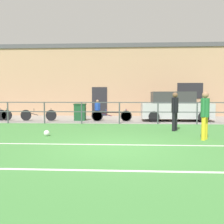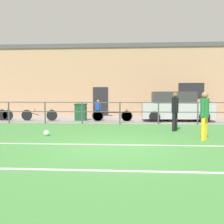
{
  "view_description": "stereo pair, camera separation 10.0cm",
  "coord_description": "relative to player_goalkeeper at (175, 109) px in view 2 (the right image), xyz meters",
  "views": [
    {
      "loc": [
        0.33,
        -6.92,
        1.48
      ],
      "look_at": [
        -0.26,
        3.63,
        0.78
      ],
      "focal_mm": 39.68,
      "sensor_mm": 36.0,
      "label": 1
    },
    {
      "loc": [
        0.43,
        -6.91,
        1.48
      ],
      "look_at": [
        -0.26,
        3.63,
        0.78
      ],
      "focal_mm": 39.68,
      "sensor_mm": 36.0,
      "label": 2
    }
  ],
  "objects": [
    {
      "name": "bicycle_parked_0",
      "position": [
        -7.15,
        3.63,
        -0.57
      ],
      "size": [
        2.13,
        0.04,
        0.73
      ],
      "color": "black",
      "rests_on": "pavement_strip"
    },
    {
      "name": "clubhouse_facade",
      "position": [
        -2.39,
        8.63,
        1.7
      ],
      "size": [
        28.0,
        2.56,
        5.22
      ],
      "color": "tan",
      "rests_on": "ground"
    },
    {
      "name": "player_goalkeeper",
      "position": [
        0.0,
        0.0,
        0.0
      ],
      "size": [
        0.28,
        0.4,
        1.62
      ],
      "rotation": [
        0.0,
        0.0,
        1.04
      ],
      "color": "black",
      "rests_on": "ground"
    },
    {
      "name": "soccer_ball_match",
      "position": [
        -4.96,
        -1.62,
        -0.81
      ],
      "size": [
        0.21,
        0.21,
        0.21
      ],
      "primitive_type": "sphere",
      "color": "white",
      "rests_on": "ground"
    },
    {
      "name": "field_line_touchline",
      "position": [
        -2.39,
        -3.1,
        -0.92
      ],
      "size": [
        36.0,
        0.11,
        0.0
      ],
      "primitive_type": "cube",
      "color": "white",
      "rests_on": "ground"
    },
    {
      "name": "field_line_hash",
      "position": [
        -2.39,
        -5.69,
        -0.92
      ],
      "size": [
        36.0,
        0.11,
        0.0
      ],
      "primitive_type": "cube",
      "color": "white",
      "rests_on": "ground"
    },
    {
      "name": "bicycle_parked_2",
      "position": [
        -2.9,
        3.63,
        -0.58
      ],
      "size": [
        2.27,
        0.04,
        0.71
      ],
      "color": "black",
      "rests_on": "pavement_strip"
    },
    {
      "name": "trash_bin_0",
      "position": [
        -4.75,
        3.91,
        -0.4
      ],
      "size": [
        0.67,
        0.57,
        1.0
      ],
      "color": "#194C28",
      "rests_on": "pavement_strip"
    },
    {
      "name": "pavement_strip",
      "position": [
        -2.39,
        4.93,
        -0.91
      ],
      "size": [
        48.0,
        5.0,
        0.02
      ],
      "primitive_type": "cube",
      "color": "gray",
      "rests_on": "ground"
    },
    {
      "name": "player_striker",
      "position": [
        0.59,
        -2.08,
        -0.0
      ],
      "size": [
        0.29,
        0.39,
        1.62
      ],
      "rotation": [
        0.0,
        0.0,
        0.99
      ],
      "color": "gold",
      "rests_on": "ground"
    },
    {
      "name": "bicycle_parked_4",
      "position": [
        -2.85,
        3.63,
        -0.58
      ],
      "size": [
        2.26,
        0.04,
        0.71
      ],
      "color": "black",
      "rests_on": "pavement_strip"
    },
    {
      "name": "trash_bin_1",
      "position": [
        3.33,
        6.77,
        -0.37
      ],
      "size": [
        0.54,
        0.46,
        1.06
      ],
      "color": "black",
      "rests_on": "pavement_strip"
    },
    {
      "name": "parked_car_red",
      "position": [
        0.8,
        4.09,
        -0.11
      ],
      "size": [
        3.97,
        1.77,
        1.69
      ],
      "color": "#B7B7BC",
      "rests_on": "pavement_strip"
    },
    {
      "name": "ground",
      "position": [
        -2.39,
        -3.57,
        -0.94
      ],
      "size": [
        60.0,
        44.0,
        0.04
      ],
      "primitive_type": "cube",
      "color": "#478C42"
    },
    {
      "name": "perimeter_fence",
      "position": [
        -2.39,
        2.43,
        -0.17
      ],
      "size": [
        36.07,
        0.07,
        1.15
      ],
      "color": "#474C51",
      "rests_on": "ground"
    },
    {
      "name": "spectator_child",
      "position": [
        -3.74,
        4.08,
        -0.21
      ],
      "size": [
        0.32,
        0.21,
        1.22
      ],
      "rotation": [
        0.0,
        0.0,
        3.48
      ],
      "color": "#232D4C",
      "rests_on": "pavement_strip"
    }
  ]
}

